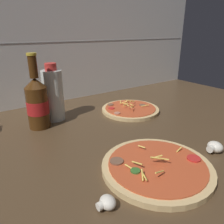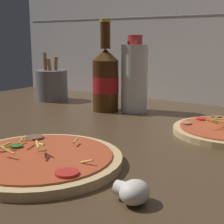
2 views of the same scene
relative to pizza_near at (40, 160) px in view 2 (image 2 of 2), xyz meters
The scene contains 7 objects.
counter_slab 23.82cm from the pizza_near, 67.29° to the left, with size 160.00×90.00×2.50cm.
tile_backsplash 73.03cm from the pizza_near, 82.26° to the left, with size 160.00×1.13×60.00cm.
pizza_near is the anchor object (origin of this frame).
beer_bottle 45.63cm from the pizza_near, 110.29° to the left, with size 7.48×7.48×25.76cm.
oil_bottle 47.62cm from the pizza_near, 100.27° to the left, with size 7.57×7.57×21.52cm.
mushroom_right 19.89cm from the pizza_near, ahead, with size 4.65×4.43×3.10cm.
utensil_crock 62.14cm from the pizza_near, 131.09° to the left, with size 10.53×10.53×16.01cm.
Camera 2 is at (30.32, -60.40, 23.12)cm, focal length 55.00 mm.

